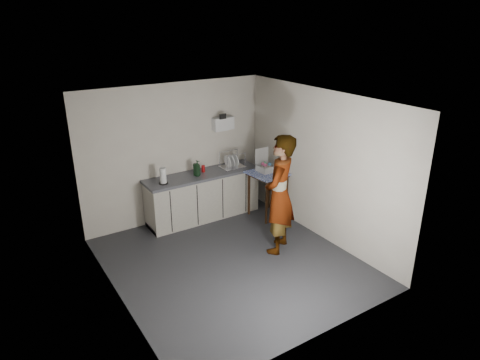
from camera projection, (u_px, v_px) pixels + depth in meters
ground at (232, 262)px, 6.86m from camera, size 4.00×4.00×0.00m
wall_back at (175, 153)px, 7.95m from camera, size 3.60×0.02×2.60m
wall_right at (320, 166)px, 7.29m from camera, size 0.02×4.00×2.60m
wall_left at (113, 216)px, 5.48m from camera, size 0.02×4.00×2.60m
ceiling at (231, 101)px, 5.92m from camera, size 3.60×4.00×0.01m
kitchen_counter at (203, 197)px, 8.24m from camera, size 2.24×0.62×0.91m
wall_shelf at (223, 124)px, 8.23m from camera, size 0.42×0.18×0.37m
side_table at (268, 178)px, 8.18m from camera, size 0.76×0.76×0.91m
standing_man at (279, 195)px, 6.90m from camera, size 0.87×0.82×2.00m
soap_bottle at (197, 168)px, 7.90m from camera, size 0.15×0.15×0.30m
soda_can at (203, 169)px, 8.12m from camera, size 0.07×0.07×0.13m
dark_bottle at (195, 170)px, 7.92m from camera, size 0.07×0.07×0.23m
paper_towel at (163, 176)px, 7.54m from camera, size 0.16×0.16×0.29m
dish_rack at (232, 164)px, 8.35m from camera, size 0.45×0.34×0.31m
bakery_box at (266, 166)px, 8.16m from camera, size 0.31×0.32×0.43m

